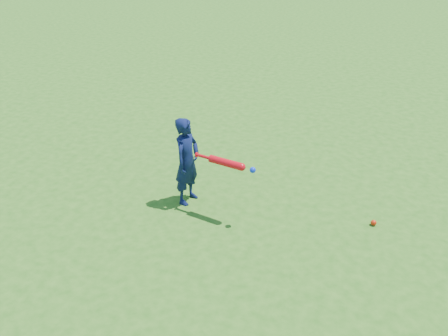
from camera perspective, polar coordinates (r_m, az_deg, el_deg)
name	(u,v)px	position (r m, az deg, el deg)	size (l,w,h in m)	color
ground	(172,212)	(5.88, -6.02, -5.02)	(80.00, 80.00, 0.00)	#286117
child	(187,161)	(5.81, -4.25, 0.79)	(0.39, 0.26, 1.07)	#0D153F
ground_ball_red	(374,223)	(5.85, 16.72, -6.01)	(0.06, 0.06, 0.06)	red
bat_swing	(228,163)	(5.43, 0.52, 0.53)	(0.74, 0.20, 0.09)	red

